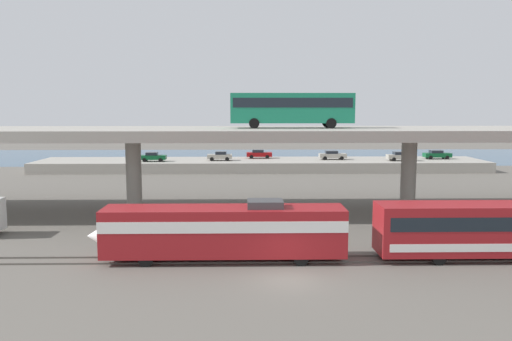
{
  "coord_description": "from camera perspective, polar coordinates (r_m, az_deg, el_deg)",
  "views": [
    {
      "loc": [
        -2.55,
        -29.84,
        10.4
      ],
      "look_at": [
        -1.52,
        22.59,
        3.89
      ],
      "focal_mm": 35.74,
      "sensor_mm": 36.0,
      "label": 1
    }
  ],
  "objects": [
    {
      "name": "ground_plane",
      "position": [
        31.7,
        3.63,
        -12.09
      ],
      "size": [
        260.0,
        260.0,
        0.0
      ],
      "primitive_type": "plane",
      "color": "#605B54"
    },
    {
      "name": "rail_strip_near",
      "position": [
        34.78,
        3.18,
        -10.23
      ],
      "size": [
        110.0,
        0.12,
        0.12
      ],
      "primitive_type": "cube",
      "color": "#59544C",
      "rests_on": "ground_plane"
    },
    {
      "name": "rail_strip_far",
      "position": [
        36.16,
        3.01,
        -9.55
      ],
      "size": [
        110.0,
        0.12,
        0.12
      ],
      "primitive_type": "cube",
      "color": "#59544C",
      "rests_on": "ground_plane"
    },
    {
      "name": "train_locomotive",
      "position": [
        34.89,
        -4.94,
        -6.56
      ],
      "size": [
        17.46,
        3.04,
        4.18
      ],
      "rotation": [
        0.0,
        0.0,
        3.14
      ],
      "color": "maroon",
      "rests_on": "ground_plane"
    },
    {
      "name": "highway_overpass",
      "position": [
        49.98,
        1.8,
        3.93
      ],
      "size": [
        96.0,
        12.65,
        8.38
      ],
      "color": "#9E998E",
      "rests_on": "ground_plane"
    },
    {
      "name": "transit_bus_on_overpass",
      "position": [
        50.47,
        4.01,
        7.1
      ],
      "size": [
        12.0,
        2.68,
        3.4
      ],
      "rotation": [
        0.0,
        0.0,
        3.14
      ],
      "color": "#197A56",
      "rests_on": "highway_overpass"
    },
    {
      "name": "pier_parking_lot",
      "position": [
        85.41,
        0.59,
        0.65
      ],
      "size": [
        74.17,
        11.13,
        1.67
      ],
      "primitive_type": "cube",
      "color": "#9E998E",
      "rests_on": "ground_plane"
    },
    {
      "name": "parked_car_0",
      "position": [
        92.05,
        19.59,
        1.71
      ],
      "size": [
        4.5,
        1.9,
        1.5
      ],
      "color": "#0C4C26",
      "rests_on": "pier_parking_lot"
    },
    {
      "name": "parked_car_1",
      "position": [
        84.39,
        -11.46,
        1.52
      ],
      "size": [
        4.14,
        1.82,
        1.5
      ],
      "color": "#0C4C26",
      "rests_on": "pier_parking_lot"
    },
    {
      "name": "parked_car_2",
      "position": [
        86.67,
        8.54,
        1.73
      ],
      "size": [
        4.52,
        1.95,
        1.5
      ],
      "color": "#9E998C",
      "rests_on": "pier_parking_lot"
    },
    {
      "name": "parked_car_3",
      "position": [
        84.4,
        -4.05,
        1.65
      ],
      "size": [
        4.05,
        1.97,
        1.5
      ],
      "rotation": [
        0.0,
        0.0,
        3.14
      ],
      "color": "#9E998C",
      "rests_on": "pier_parking_lot"
    },
    {
      "name": "parked_car_4",
      "position": [
        87.1,
        15.92,
        1.56
      ],
      "size": [
        4.67,
        1.9,
        1.5
      ],
      "color": "#9E998C",
      "rests_on": "pier_parking_lot"
    },
    {
      "name": "parked_car_5",
      "position": [
        87.92,
        0.33,
        1.88
      ],
      "size": [
        4.37,
        1.97,
        1.5
      ],
      "color": "maroon",
      "rests_on": "pier_parking_lot"
    },
    {
      "name": "harbor_water",
      "position": [
        108.37,
        0.23,
        1.57
      ],
      "size": [
        140.0,
        36.0,
        0.01
      ],
      "primitive_type": "cube",
      "color": "#2D5170",
      "rests_on": "ground_plane"
    }
  ]
}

